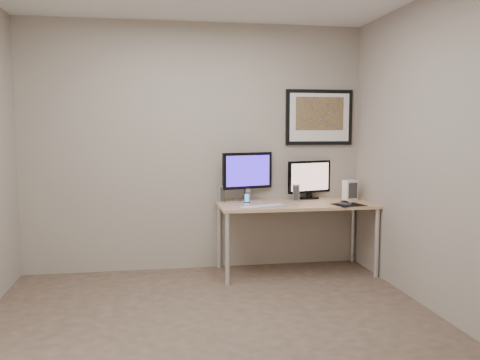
{
  "coord_description": "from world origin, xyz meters",
  "views": [
    {
      "loc": [
        -0.44,
        -3.68,
        1.5
      ],
      "look_at": [
        0.37,
        1.1,
        1.01
      ],
      "focal_mm": 38.0,
      "sensor_mm": 36.0,
      "label": 1
    }
  ],
  "objects_px": {
    "framed_art": "(319,117)",
    "fan_unit": "(350,190)",
    "monitor_tv": "(309,179)",
    "desk": "(296,209)",
    "speaker_left": "(221,194)",
    "monitor_large": "(247,174)",
    "speaker_right": "(296,193)",
    "keyboard": "(263,206)",
    "phone_dock": "(247,198)"
  },
  "relations": [
    {
      "from": "framed_art",
      "to": "fan_unit",
      "type": "bearing_deg",
      "value": -31.77
    },
    {
      "from": "phone_dock",
      "to": "framed_art",
      "type": "bearing_deg",
      "value": 35.07
    },
    {
      "from": "monitor_tv",
      "to": "speaker_right",
      "type": "bearing_deg",
      "value": -158.75
    },
    {
      "from": "desk",
      "to": "fan_unit",
      "type": "height_order",
      "value": "fan_unit"
    },
    {
      "from": "desk",
      "to": "speaker_left",
      "type": "distance_m",
      "value": 0.8
    },
    {
      "from": "monitor_large",
      "to": "speaker_left",
      "type": "relative_size",
      "value": 3.14
    },
    {
      "from": "fan_unit",
      "to": "speaker_right",
      "type": "bearing_deg",
      "value": 167.81
    },
    {
      "from": "monitor_large",
      "to": "keyboard",
      "type": "relative_size",
      "value": 1.16
    },
    {
      "from": "desk",
      "to": "speaker_right",
      "type": "height_order",
      "value": "speaker_right"
    },
    {
      "from": "desk",
      "to": "speaker_left",
      "type": "height_order",
      "value": "speaker_left"
    },
    {
      "from": "desk",
      "to": "fan_unit",
      "type": "xyz_separation_m",
      "value": [
        0.65,
        0.15,
        0.17
      ]
    },
    {
      "from": "speaker_right",
      "to": "keyboard",
      "type": "distance_m",
      "value": 0.56
    },
    {
      "from": "monitor_large",
      "to": "monitor_tv",
      "type": "bearing_deg",
      "value": -13.22
    },
    {
      "from": "speaker_right",
      "to": "monitor_tv",
      "type": "bearing_deg",
      "value": 54.39
    },
    {
      "from": "framed_art",
      "to": "keyboard",
      "type": "distance_m",
      "value": 1.28
    },
    {
      "from": "monitor_tv",
      "to": "speaker_left",
      "type": "relative_size",
      "value": 2.93
    },
    {
      "from": "monitor_large",
      "to": "fan_unit",
      "type": "bearing_deg",
      "value": -20.82
    },
    {
      "from": "phone_dock",
      "to": "monitor_large",
      "type": "bearing_deg",
      "value": 92.42
    },
    {
      "from": "phone_dock",
      "to": "keyboard",
      "type": "distance_m",
      "value": 0.24
    },
    {
      "from": "speaker_right",
      "to": "phone_dock",
      "type": "height_order",
      "value": "speaker_right"
    },
    {
      "from": "desk",
      "to": "fan_unit",
      "type": "distance_m",
      "value": 0.69
    },
    {
      "from": "framed_art",
      "to": "keyboard",
      "type": "relative_size",
      "value": 1.57
    },
    {
      "from": "phone_dock",
      "to": "fan_unit",
      "type": "bearing_deg",
      "value": 21.22
    },
    {
      "from": "fan_unit",
      "to": "monitor_tv",
      "type": "bearing_deg",
      "value": 148.24
    },
    {
      "from": "framed_art",
      "to": "fan_unit",
      "type": "height_order",
      "value": "framed_art"
    },
    {
      "from": "speaker_left",
      "to": "desk",
      "type": "bearing_deg",
      "value": -38.12
    },
    {
      "from": "monitor_tv",
      "to": "fan_unit",
      "type": "relative_size",
      "value": 2.44
    },
    {
      "from": "framed_art",
      "to": "monitor_tv",
      "type": "height_order",
      "value": "framed_art"
    },
    {
      "from": "monitor_large",
      "to": "speaker_left",
      "type": "xyz_separation_m",
      "value": [
        -0.29,
        -0.04,
        -0.2
      ]
    },
    {
      "from": "speaker_left",
      "to": "keyboard",
      "type": "distance_m",
      "value": 0.55
    },
    {
      "from": "monitor_large",
      "to": "speaker_right",
      "type": "xyz_separation_m",
      "value": [
        0.5,
        -0.13,
        -0.2
      ]
    },
    {
      "from": "monitor_tv",
      "to": "phone_dock",
      "type": "distance_m",
      "value": 0.81
    },
    {
      "from": "monitor_large",
      "to": "keyboard",
      "type": "bearing_deg",
      "value": -97.48
    },
    {
      "from": "desk",
      "to": "keyboard",
      "type": "xyz_separation_m",
      "value": [
        -0.4,
        -0.21,
        0.07
      ]
    },
    {
      "from": "speaker_left",
      "to": "fan_unit",
      "type": "xyz_separation_m",
      "value": [
        1.4,
        -0.06,
        0.02
      ]
    },
    {
      "from": "keyboard",
      "to": "fan_unit",
      "type": "distance_m",
      "value": 1.11
    },
    {
      "from": "speaker_right",
      "to": "fan_unit",
      "type": "bearing_deg",
      "value": 17.87
    },
    {
      "from": "phone_dock",
      "to": "fan_unit",
      "type": "distance_m",
      "value": 1.17
    },
    {
      "from": "desk",
      "to": "monitor_tv",
      "type": "distance_m",
      "value": 0.46
    },
    {
      "from": "framed_art",
      "to": "monitor_tv",
      "type": "relative_size",
      "value": 1.45
    },
    {
      "from": "desk",
      "to": "phone_dock",
      "type": "xyz_separation_m",
      "value": [
        -0.51,
        -0.0,
        0.13
      ]
    },
    {
      "from": "monitor_tv",
      "to": "phone_dock",
      "type": "bearing_deg",
      "value": -176.84
    },
    {
      "from": "monitor_large",
      "to": "desk",
      "type": "bearing_deg",
      "value": -43.78
    },
    {
      "from": "monitor_tv",
      "to": "fan_unit",
      "type": "bearing_deg",
      "value": -34.84
    },
    {
      "from": "speaker_right",
      "to": "fan_unit",
      "type": "relative_size",
      "value": 0.84
    },
    {
      "from": "speaker_right",
      "to": "fan_unit",
      "type": "height_order",
      "value": "fan_unit"
    },
    {
      "from": "fan_unit",
      "to": "keyboard",
      "type": "bearing_deg",
      "value": -175.53
    },
    {
      "from": "monitor_large",
      "to": "speaker_right",
      "type": "relative_size",
      "value": 3.09
    },
    {
      "from": "keyboard",
      "to": "fan_unit",
      "type": "relative_size",
      "value": 2.24
    },
    {
      "from": "framed_art",
      "to": "monitor_tv",
      "type": "bearing_deg",
      "value": -155.37
    }
  ]
}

